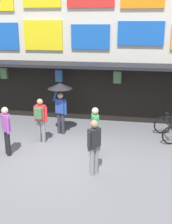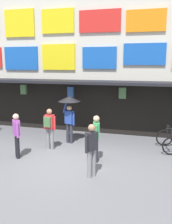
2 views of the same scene
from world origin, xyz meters
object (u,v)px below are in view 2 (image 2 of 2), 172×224
object	(u,v)px
pedestrian_in_red	(92,148)
pedestrian_with_umbrella	(69,106)
bicycle_parked	(168,141)
pedestrian_in_blue	(96,136)
pedestrian_in_black	(17,133)
pedestrian_in_green	(49,126)

from	to	relation	value
pedestrian_in_red	pedestrian_with_umbrella	distance (m)	3.58
bicycle_parked	pedestrian_with_umbrella	size ratio (longest dim) A/B	0.62
pedestrian_in_blue	pedestrian_with_umbrella	world-z (taller)	pedestrian_with_umbrella
pedestrian_in_blue	pedestrian_in_red	xyz separation A→B (m)	(0.17, -1.27, 0.00)
pedestrian_in_black	pedestrian_in_green	bearing A→B (deg)	57.57
bicycle_parked	pedestrian_in_red	bearing A→B (deg)	-126.03
pedestrian_in_red	pedestrian_with_umbrella	size ratio (longest dim) A/B	0.81
pedestrian_in_green	pedestrian_with_umbrella	bearing A→B (deg)	64.07
pedestrian_in_green	pedestrian_in_red	size ratio (longest dim) A/B	1.00
pedestrian_with_umbrella	bicycle_parked	bearing A→B (deg)	2.70
pedestrian_with_umbrella	pedestrian_in_blue	bearing A→B (deg)	-46.78
pedestrian_in_red	pedestrian_in_black	distance (m)	3.17
bicycle_parked	pedestrian_in_black	world-z (taller)	pedestrian_in_black
bicycle_parked	pedestrian_in_red	size ratio (longest dim) A/B	0.77
pedestrian_in_green	pedestrian_with_umbrella	distance (m)	1.31
bicycle_parked	pedestrian_in_red	xyz separation A→B (m)	(-2.33, -3.21, 0.55)
pedestrian_in_blue	pedestrian_in_red	size ratio (longest dim) A/B	1.00
pedestrian_in_red	bicycle_parked	bearing A→B (deg)	53.97
bicycle_parked	pedestrian_in_black	size ratio (longest dim) A/B	0.77
pedestrian_in_blue	pedestrian_in_green	bearing A→B (deg)	161.03
pedestrian_in_red	pedestrian_in_black	world-z (taller)	same
pedestrian_in_blue	bicycle_parked	bearing A→B (deg)	37.87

